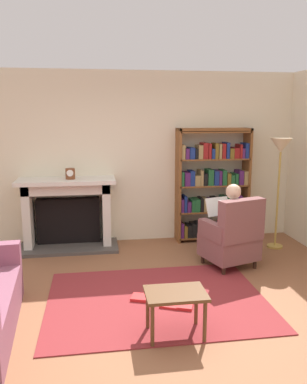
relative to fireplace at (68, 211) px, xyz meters
The scene contains 11 objects.
ground 2.60m from the fireplace, 65.12° to the right, with size 14.00×14.00×0.00m, color brown.
back_wall 1.34m from the fireplace, 13.19° to the left, with size 5.60×0.10×2.70m, color beige.
area_rug 2.34m from the fireplace, 61.93° to the right, with size 2.40×1.80×0.01m, color maroon.
fireplace is the anchor object (origin of this frame).
mantel_clock 0.60m from the fireplace, 57.55° to the right, with size 0.14×0.14×0.16m.
bookshelf 2.33m from the fireplace, ahead, with size 1.18×0.32×1.82m.
armchair_reading 2.52m from the fireplace, 28.35° to the right, with size 0.80×0.79×0.97m.
seated_reader 2.44m from the fireplace, 26.44° to the right, with size 0.47×0.59×1.14m.
side_table 2.95m from the fireplace, 67.54° to the right, with size 0.56×0.39×0.44m.
scattered_books 2.47m from the fireplace, 60.66° to the right, with size 0.69×0.48×0.03m.
floor_lamp 3.32m from the fireplace, ahead, with size 0.32×0.32×1.69m.
Camera 1 is at (-0.64, -3.70, 2.03)m, focal length 36.79 mm.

